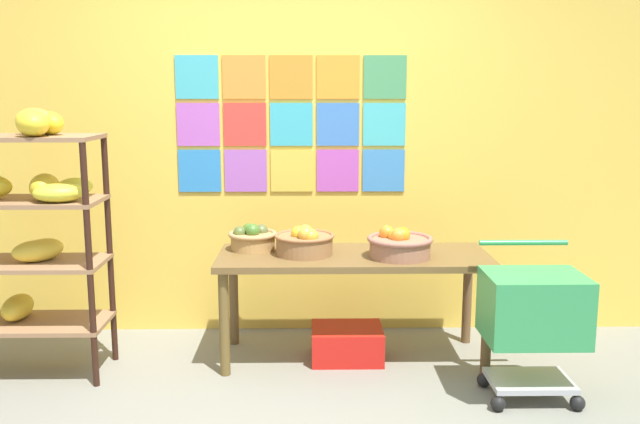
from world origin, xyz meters
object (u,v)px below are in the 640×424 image
(display_table, at_px, (354,267))
(shopping_cart, at_px, (533,313))
(banana_shelf_unit, at_px, (25,221))
(fruit_basket_back_left, at_px, (304,242))
(fruit_basket_centre, at_px, (399,244))
(produce_crate_under_table, at_px, (347,343))
(fruit_basket_back_right, at_px, (252,238))

(display_table, relative_size, shopping_cart, 1.99)
(banana_shelf_unit, distance_m, fruit_basket_back_left, 1.61)
(fruit_basket_centre, relative_size, shopping_cart, 0.47)
(fruit_basket_back_left, bearing_deg, shopping_cart, -25.74)
(produce_crate_under_table, bearing_deg, display_table, 30.79)
(fruit_basket_centre, xyz_separation_m, shopping_cart, (0.65, -0.51, -0.26))
(shopping_cart, bearing_deg, fruit_basket_back_left, 154.08)
(banana_shelf_unit, distance_m, fruit_basket_centre, 2.17)
(display_table, distance_m, fruit_basket_back_left, 0.34)
(fruit_basket_back_right, bearing_deg, fruit_basket_centre, -14.11)
(display_table, distance_m, shopping_cart, 1.10)
(shopping_cart, bearing_deg, fruit_basket_centre, 141.53)
(fruit_basket_centre, distance_m, shopping_cart, 0.87)
(banana_shelf_unit, xyz_separation_m, fruit_basket_back_right, (1.26, 0.36, -0.18))
(fruit_basket_back_left, height_order, produce_crate_under_table, fruit_basket_back_left)
(produce_crate_under_table, bearing_deg, fruit_basket_centre, -10.46)
(display_table, xyz_separation_m, fruit_basket_centre, (0.27, -0.08, 0.16))
(display_table, height_order, produce_crate_under_table, display_table)
(fruit_basket_centre, bearing_deg, fruit_basket_back_left, 172.60)
(fruit_basket_centre, distance_m, fruit_basket_back_left, 0.57)
(fruit_basket_back_right, relative_size, fruit_basket_centre, 0.78)
(display_table, height_order, shopping_cart, shopping_cart)
(fruit_basket_back_left, bearing_deg, produce_crate_under_table, -3.76)
(produce_crate_under_table, bearing_deg, fruit_basket_back_right, 164.03)
(banana_shelf_unit, xyz_separation_m, produce_crate_under_table, (1.85, 0.19, -0.82))
(produce_crate_under_table, distance_m, shopping_cart, 1.18)
(fruit_basket_back_right, bearing_deg, fruit_basket_back_left, -24.83)
(banana_shelf_unit, bearing_deg, fruit_basket_back_left, 7.45)
(fruit_basket_centre, relative_size, produce_crate_under_table, 0.90)
(fruit_basket_back_left, bearing_deg, fruit_basket_centre, -7.40)
(display_table, distance_m, fruit_basket_back_right, 0.66)
(fruit_basket_back_left, bearing_deg, banana_shelf_unit, -172.55)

